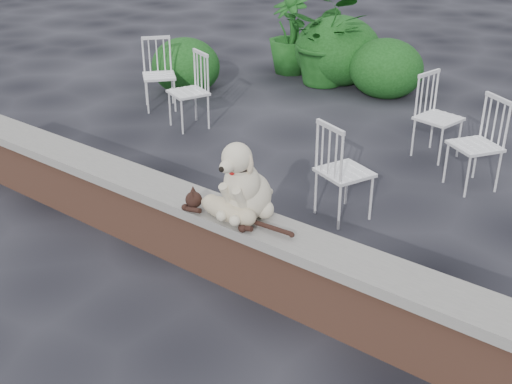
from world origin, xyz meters
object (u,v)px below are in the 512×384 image
Objects in this scene: chair_c at (345,170)px; potted_plant_a at (329,38)px; chair_d at (475,144)px; dog at (248,177)px; chair_b at (188,91)px; cat at (227,209)px; chair_a at (159,75)px; potted_plant_b at (291,32)px; chair_e at (439,117)px.

chair_c is 0.67× the size of potted_plant_a.
chair_c is at bearing -84.80° from chair_d.
dog is 3.55m from chair_b.
dog is at bearing 60.83° from cat.
chair_a is 0.67× the size of potted_plant_a.
chair_d is at bearing 73.12° from cat.
potted_plant_b is (-3.18, 5.09, -0.25)m from dog.
dog is 0.49× the size of potted_plant_b.
cat is 4.38m from chair_a.
cat is 2.97m from chair_d.
chair_d is (3.45, 0.46, 0.00)m from chair_b.
chair_d is at bearing -35.27° from potted_plant_a.
potted_plant_a is (-2.38, 3.51, 0.23)m from chair_c.
dog reaches higher than chair_a.
chair_a is (-3.65, -0.71, 0.00)m from chair_e.
chair_c is 3.75m from chair_a.
chair_d is at bearing -96.19° from chair_c.
chair_b is 0.87m from chair_a.
chair_e is 3.78m from potted_plant_b.
chair_a is at bearing 111.79° from chair_e.
chair_d is at bearing 28.88° from chair_b.
chair_e is 0.67× the size of potted_plant_a.
chair_e is 3.72m from chair_a.
dog reaches higher than cat.
chair_b is 1.00× the size of chair_d.
chair_b is 2.68m from potted_plant_a.
chair_a is 2.64m from potted_plant_a.
chair_e is at bearing -71.10° from chair_c.
potted_plant_a reaches higher than dog.
cat is 1.17× the size of chair_c.
dog is at bearing -85.36° from chair_a.
potted_plant_b is (-0.45, 2.85, 0.18)m from chair_b.
potted_plant_b reaches higher than cat.
chair_a reaches higher than cat.
chair_d and chair_e have the same top height.
dog is 0.67× the size of chair_a.
chair_c is (0.11, 1.52, -0.20)m from cat.
cat is 3.57m from chair_b.
potted_plant_a reaches higher than chair_d.
potted_plant_b is (-0.82, 0.21, -0.05)m from potted_plant_a.
cat is 1.17× the size of chair_d.
chair_b and chair_c have the same top height.
chair_b is 0.72× the size of potted_plant_b.
potted_plant_a is at bearing -34.40° from chair_c.
chair_c is 4.25m from potted_plant_a.
dog is 0.67× the size of chair_e.
dog is 6.00m from potted_plant_b.
chair_e is 2.97m from potted_plant_a.
chair_a is (-3.46, 2.68, -0.20)m from cat.
dog is 1.43m from chair_c.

